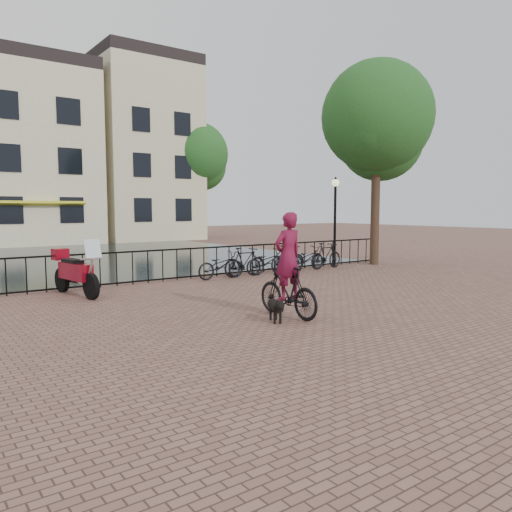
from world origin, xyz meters
TOP-DOWN VIEW (x-y plane):
  - ground at (0.00, 0.00)m, footprint 100.00×100.00m
  - canal_water at (0.00, 17.30)m, footprint 20.00×20.00m
  - railing at (0.00, 8.00)m, footprint 20.00×0.05m
  - canal_house_mid at (0.50, 30.00)m, footprint 8.00×9.50m
  - canal_house_right at (8.50, 30.00)m, footprint 7.00×9.00m
  - tree_near_right at (9.20, 7.30)m, footprint 4.48×4.48m
  - tree_far_right at (12.00, 27.00)m, footprint 4.76×4.76m
  - lamp_post at (7.20, 7.60)m, footprint 0.30×0.30m
  - cyclist at (-0.11, 1.70)m, footprint 0.83×1.92m
  - dog at (-0.63, 1.47)m, footprint 0.55×0.82m
  - motorcycle at (-2.99, 7.02)m, footprint 0.88×2.26m
  - parked_bike_0 at (1.80, 7.40)m, footprint 1.72×0.61m
  - parked_bike_1 at (2.75, 7.40)m, footprint 1.67×0.48m
  - parked_bike_2 at (3.70, 7.40)m, footprint 1.75×0.71m
  - parked_bike_3 at (4.65, 7.40)m, footprint 1.70×0.61m
  - parked_bike_4 at (5.60, 7.40)m, footprint 1.76×0.73m
  - parked_bike_5 at (6.55, 7.40)m, footprint 1.70×0.60m

SIDE VIEW (x-z plane):
  - ground at x=0.00m, z-range 0.00..0.00m
  - canal_water at x=0.00m, z-range 0.00..0.00m
  - dog at x=-0.63m, z-range 0.00..0.53m
  - parked_bike_0 at x=1.80m, z-range 0.00..0.90m
  - parked_bike_2 at x=3.70m, z-range 0.00..0.90m
  - parked_bike_4 at x=5.60m, z-range 0.00..0.90m
  - parked_bike_1 at x=2.75m, z-range 0.00..1.00m
  - parked_bike_3 at x=4.65m, z-range 0.00..1.00m
  - parked_bike_5 at x=6.55m, z-range 0.00..1.00m
  - railing at x=0.00m, z-range -0.01..1.02m
  - motorcycle at x=-2.99m, z-range 0.00..1.57m
  - cyclist at x=-0.11m, z-range -0.31..2.29m
  - lamp_post at x=7.20m, z-range 0.65..4.10m
  - canal_house_mid at x=0.50m, z-range 0.00..11.80m
  - tree_near_right at x=9.20m, z-range 1.85..10.09m
  - tree_far_right at x=12.00m, z-range 1.97..10.73m
  - canal_house_right at x=8.50m, z-range 0.00..13.30m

